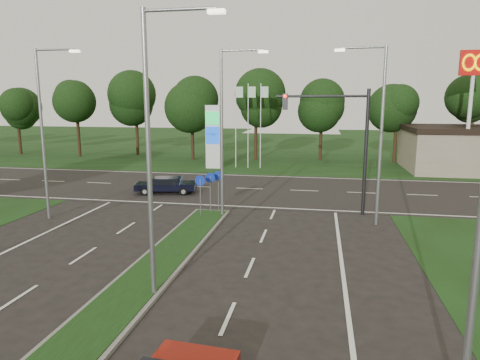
# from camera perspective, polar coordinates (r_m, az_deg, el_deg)

# --- Properties ---
(verge_far) EXTENTS (160.00, 50.00, 0.02)m
(verge_far) POSITION_cam_1_polar(r_m,az_deg,el_deg) (62.00, 5.04, 4.50)
(verge_far) COLOR black
(verge_far) RESTS_ON ground
(cross_road) EXTENTS (160.00, 12.00, 0.02)m
(cross_road) POSITION_cam_1_polar(r_m,az_deg,el_deg) (31.60, -0.53, -1.11)
(cross_road) COLOR black
(cross_road) RESTS_ON ground
(median_kerb) EXTENTS (2.00, 26.00, 0.12)m
(median_kerb) POSITION_cam_1_polar(r_m,az_deg,el_deg) (13.51, -18.01, -17.61)
(median_kerb) COLOR slate
(median_kerb) RESTS_ON ground
(streetlight_median_near) EXTENTS (2.53, 0.22, 9.00)m
(streetlight_median_near) POSITION_cam_1_polar(r_m,az_deg,el_deg) (13.41, -11.35, 4.99)
(streetlight_median_near) COLOR gray
(streetlight_median_near) RESTS_ON ground
(streetlight_median_far) EXTENTS (2.53, 0.22, 9.00)m
(streetlight_median_far) POSITION_cam_1_polar(r_m,az_deg,el_deg) (22.97, -1.97, 7.34)
(streetlight_median_far) COLOR gray
(streetlight_median_far) RESTS_ON ground
(streetlight_left_far) EXTENTS (2.53, 0.22, 9.00)m
(streetlight_left_far) POSITION_cam_1_polar(r_m,az_deg,el_deg) (24.93, -24.56, 6.66)
(streetlight_left_far) COLOR gray
(streetlight_left_far) RESTS_ON ground
(streetlight_right_far) EXTENTS (2.53, 0.22, 9.00)m
(streetlight_right_far) POSITION_cam_1_polar(r_m,az_deg,el_deg) (22.59, 17.87, 6.80)
(streetlight_right_far) COLOR gray
(streetlight_right_far) RESTS_ON ground
(streetlight_right_near) EXTENTS (2.53, 0.22, 9.00)m
(streetlight_right_near) POSITION_cam_1_polar(r_m,az_deg,el_deg) (8.92, 28.81, 1.29)
(streetlight_right_near) COLOR gray
(streetlight_right_near) RESTS_ON ground
(traffic_signal) EXTENTS (5.10, 0.42, 7.00)m
(traffic_signal) POSITION_cam_1_polar(r_m,az_deg,el_deg) (24.46, 13.48, 6.25)
(traffic_signal) COLOR black
(traffic_signal) RESTS_ON ground
(median_signs) EXTENTS (1.16, 1.76, 2.38)m
(median_signs) POSITION_cam_1_polar(r_m,az_deg,el_deg) (24.00, -4.05, -0.65)
(median_signs) COLOR gray
(median_signs) RESTS_ON ground
(gas_pylon) EXTENTS (5.80, 1.26, 8.00)m
(gas_pylon) POSITION_cam_1_polar(r_m,az_deg,el_deg) (40.75, -3.31, 6.00)
(gas_pylon) COLOR silver
(gas_pylon) RESTS_ON ground
(mcdonalds_sign) EXTENTS (2.20, 0.47, 10.40)m
(mcdonalds_sign) POSITION_cam_1_polar(r_m,az_deg,el_deg) (40.22, 28.61, 11.55)
(mcdonalds_sign) COLOR silver
(mcdonalds_sign) RESTS_ON ground
(treeline_far) EXTENTS (6.00, 6.00, 9.90)m
(treeline_far) POSITION_cam_1_polar(r_m,az_deg,el_deg) (46.69, 3.44, 11.01)
(treeline_far) COLOR black
(treeline_far) RESTS_ON ground
(navy_sedan) EXTENTS (4.34, 2.43, 1.13)m
(navy_sedan) POSITION_cam_1_polar(r_m,az_deg,el_deg) (30.18, -9.81, -0.64)
(navy_sedan) COLOR black
(navy_sedan) RESTS_ON ground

